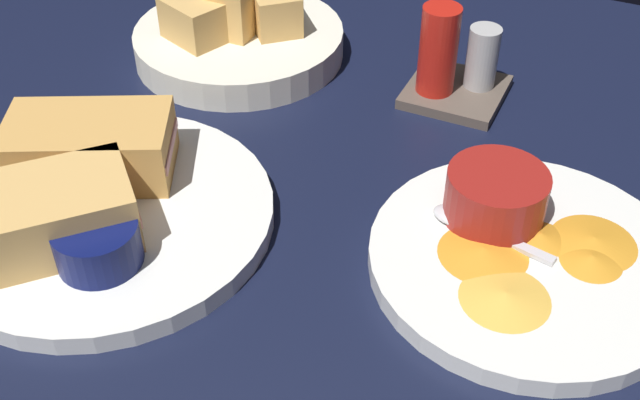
# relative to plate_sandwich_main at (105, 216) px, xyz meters

# --- Properties ---
(ground_plane) EXTENTS (1.10, 1.10, 0.03)m
(ground_plane) POSITION_rel_plate_sandwich_main_xyz_m (0.10, 0.02, -0.02)
(ground_plane) COLOR black
(plate_sandwich_main) EXTENTS (0.26, 0.26, 0.02)m
(plate_sandwich_main) POSITION_rel_plate_sandwich_main_xyz_m (0.00, 0.00, 0.00)
(plate_sandwich_main) COLOR white
(plate_sandwich_main) RESTS_ON ground_plane
(sandwich_half_near) EXTENTS (0.15, 0.13, 0.05)m
(sandwich_half_near) POSITION_rel_plate_sandwich_main_xyz_m (-0.04, 0.04, 0.03)
(sandwich_half_near) COLOR tan
(sandwich_half_near) RESTS_ON plate_sandwich_main
(sandwich_half_far) EXTENTS (0.14, 0.15, 0.05)m
(sandwich_half_far) POSITION_rel_plate_sandwich_main_xyz_m (-0.01, -0.05, 0.03)
(sandwich_half_far) COLOR tan
(sandwich_half_far) RESTS_ON plate_sandwich_main
(ramekin_dark_sauce) EXTENTS (0.06, 0.06, 0.03)m
(ramekin_dark_sauce) POSITION_rel_plate_sandwich_main_xyz_m (0.03, -0.05, 0.03)
(ramekin_dark_sauce) COLOR #0C144C
(ramekin_dark_sauce) RESTS_ON plate_sandwich_main
(spoon_by_dark_ramekin) EXTENTS (0.05, 0.10, 0.01)m
(spoon_by_dark_ramekin) POSITION_rel_plate_sandwich_main_xyz_m (0.02, -0.00, 0.01)
(spoon_by_dark_ramekin) COLOR silver
(spoon_by_dark_ramekin) RESTS_ON plate_sandwich_main
(plate_chips_companion) EXTENTS (0.23, 0.23, 0.02)m
(plate_chips_companion) POSITION_rel_plate_sandwich_main_xyz_m (0.31, 0.09, 0.00)
(plate_chips_companion) COLOR white
(plate_chips_companion) RESTS_ON ground_plane
(ramekin_light_gravy) EXTENTS (0.08, 0.08, 0.04)m
(ramekin_light_gravy) POSITION_rel_plate_sandwich_main_xyz_m (0.28, 0.12, 0.03)
(ramekin_light_gravy) COLOR maroon
(ramekin_light_gravy) RESTS_ON plate_chips_companion
(spoon_by_gravy_ramekin) EXTENTS (0.10, 0.03, 0.01)m
(spoon_by_gravy_ramekin) POSITION_rel_plate_sandwich_main_xyz_m (0.26, 0.10, 0.01)
(spoon_by_gravy_ramekin) COLOR silver
(spoon_by_gravy_ramekin) RESTS_ON plate_chips_companion
(plantain_chip_scatter) EXTENTS (0.15, 0.16, 0.01)m
(plantain_chip_scatter) POSITION_rel_plate_sandwich_main_xyz_m (0.32, 0.09, 0.01)
(plantain_chip_scatter) COLOR orange
(plantain_chip_scatter) RESTS_ON plate_chips_companion
(bread_basket_rear) EXTENTS (0.21, 0.21, 0.08)m
(bread_basket_rear) POSITION_rel_plate_sandwich_main_xyz_m (-0.03, 0.27, 0.01)
(bread_basket_rear) COLOR silver
(bread_basket_rear) RESTS_ON ground_plane
(condiment_caddy) EXTENTS (0.09, 0.09, 0.10)m
(condiment_caddy) POSITION_rel_plate_sandwich_main_xyz_m (0.19, 0.29, 0.03)
(condiment_caddy) COLOR brown
(condiment_caddy) RESTS_ON ground_plane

